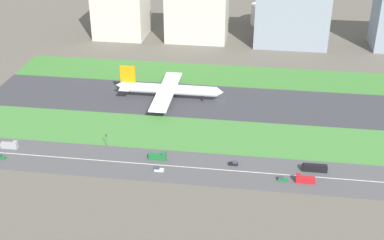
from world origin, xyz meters
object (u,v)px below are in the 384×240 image
airliner (167,89)px  hangar_building (197,9)px  truck_1 (305,179)px  traffic_light (106,139)px  car_2 (1,157)px  car_1 (159,169)px  car_0 (282,179)px  office_tower (291,17)px  truck_2 (10,145)px  car_3 (234,163)px  bus_0 (315,168)px  fuel_tank_west (265,14)px  terminal_building (121,3)px  fuel_tank_centre (302,17)px  truck_0 (158,156)px

airliner → hangar_building: hangar_building is taller
truck_1 → traffic_light: traffic_light is taller
airliner → hangar_building: (2.91, 114.00, 16.89)m
truck_1 → car_2: 144.10m
car_1 → car_0: same height
car_0 → hangar_building: bearing=-71.5°
office_tower → truck_1: bearing=-89.3°
truck_2 → car_2: bearing=-90.7°
airliner → car_3: 81.51m
car_0 → bus_0: bearing=-146.1°
truck_1 → fuel_tank_west: 238.13m
truck_1 → terminal_building: (-134.38, 192.00, 24.01)m
airliner → truck_2: bearing=-134.6°
truck_2 → hangar_building: size_ratio=0.18×
truck_2 → car_0: bearing=-4.3°
truck_1 → office_tower: size_ratio=0.16×
truck_1 → car_3: (-32.38, 10.00, -0.75)m
truck_2 → truck_1: bearing=-4.0°
hangar_building → fuel_tank_centre: hangar_building is taller
truck_0 → hangar_building: 183.34m
car_2 → hangar_building: size_ratio=0.10×
truck_2 → fuel_tank_west: (121.79, 227.00, 6.77)m
terminal_building → office_tower: size_ratio=0.95×
traffic_light → bus_0: bearing=-4.5°
bus_0 → traffic_light: bearing=175.5°
airliner → bus_0: size_ratio=5.60×
car_1 → bus_0: size_ratio=0.38×
fuel_tank_centre → truck_2: bearing=-123.9°
terminal_building → hangar_building: size_ratio=1.11×
bus_0 → traffic_light: size_ratio=1.61×
car_1 → bus_0: (71.51, 10.00, 0.90)m
terminal_building → hangar_building: terminal_building is taller
truck_0 → terminal_building: (-65.61, 182.00, 24.01)m
airliner → office_tower: office_tower is taller
car_2 → truck_0: (75.33, 10.00, 0.75)m
airliner → truck_1: airliner is taller
car_2 → fuel_tank_west: 266.62m
hangar_building → truck_2: bearing=-111.0°
car_3 → fuel_tank_west: (10.18, 227.00, 7.52)m
car_3 → fuel_tank_centre: 230.75m
airliner → car_0: (67.12, -78.00, -5.31)m
car_0 → traffic_light: size_ratio=0.61×
car_1 → car_2: (-77.58, 0.00, 0.00)m
truck_1 → car_0: bearing=-0.0°
hangar_building → terminal_building: bearing=180.0°
truck_2 → traffic_light: (47.51, 7.99, 2.62)m
office_tower → fuel_tank_centre: bearing=76.2°
fuel_tank_west → car_1: bearing=-100.6°
truck_1 → hangar_building: size_ratio=0.18×
car_2 → truck_0: bearing=-172.4°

